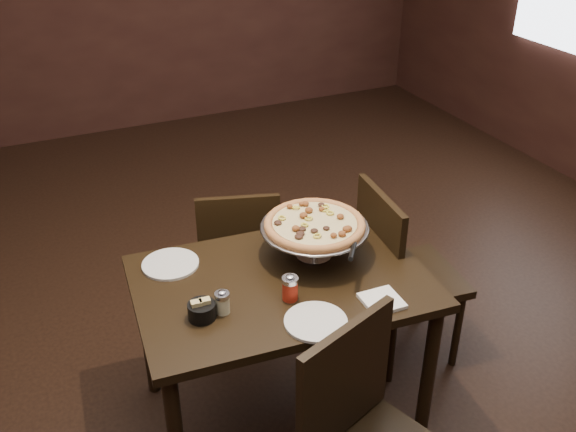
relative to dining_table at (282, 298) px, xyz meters
name	(u,v)px	position (x,y,z in m)	size (l,w,h in m)	color
room	(262,99)	(-0.02, 0.12, 0.79)	(6.04, 7.04, 2.84)	black
dining_table	(282,298)	(0.00, 0.00, 0.00)	(1.19, 0.84, 0.71)	black
pizza_stand	(315,225)	(0.19, 0.10, 0.24)	(0.44, 0.44, 0.18)	silver
parmesan_shaker	(222,302)	(-0.28, -0.10, 0.14)	(0.05, 0.05, 0.09)	beige
pepper_flake_shaker	(290,288)	(-0.02, -0.13, 0.14)	(0.06, 0.06, 0.11)	maroon
packet_caddy	(202,310)	(-0.35, -0.10, 0.13)	(0.10, 0.10, 0.08)	black
napkin_stack	(382,301)	(0.27, -0.29, 0.10)	(0.14, 0.14, 0.01)	white
plate_left	(170,264)	(-0.37, 0.27, 0.10)	(0.23, 0.23, 0.01)	silver
plate_near	(316,322)	(0.00, -0.29, 0.10)	(0.23, 0.23, 0.01)	silver
serving_spatula	(353,251)	(0.23, -0.13, 0.24)	(0.16, 0.16, 0.02)	silver
chair_far	(239,253)	(0.05, 0.62, -0.17)	(0.47, 0.47, 0.81)	black
chair_side	(399,270)	(0.64, 0.12, -0.12)	(0.46, 0.46, 0.90)	black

